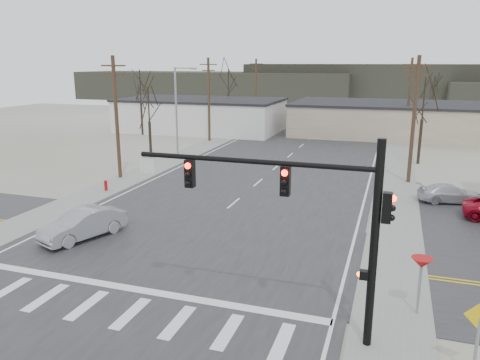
# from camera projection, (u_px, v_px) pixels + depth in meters

# --- Properties ---
(ground) EXTENTS (140.00, 140.00, 0.00)m
(ground) POSITION_uv_depth(u_px,v_px,m) (184.00, 246.00, 24.82)
(ground) COLOR #B8B8B4
(ground) RESTS_ON ground
(main_road) EXTENTS (18.00, 110.00, 0.05)m
(main_road) POSITION_uv_depth(u_px,v_px,m) (261.00, 180.00, 38.61)
(main_road) COLOR #27272A
(main_road) RESTS_ON ground
(cross_road) EXTENTS (90.00, 10.00, 0.04)m
(cross_road) POSITION_uv_depth(u_px,v_px,m) (184.00, 245.00, 24.82)
(cross_road) COLOR #27272A
(cross_road) RESTS_ON ground
(sidewalk_left) EXTENTS (3.00, 90.00, 0.06)m
(sidewalk_left) POSITION_uv_depth(u_px,v_px,m) (173.00, 160.00, 46.46)
(sidewalk_left) COLOR gray
(sidewalk_left) RESTS_ON ground
(sidewalk_right) EXTENTS (3.00, 90.00, 0.06)m
(sidewalk_right) POSITION_uv_depth(u_px,v_px,m) (397.00, 176.00, 39.97)
(sidewalk_right) COLOR gray
(sidewalk_right) RESTS_ON ground
(traffic_signal_mast) EXTENTS (8.95, 0.43, 7.20)m
(traffic_signal_mast) POSITION_uv_depth(u_px,v_px,m) (317.00, 211.00, 15.55)
(traffic_signal_mast) COLOR black
(traffic_signal_mast) RESTS_ON ground
(fire_hydrant) EXTENTS (0.24, 0.24, 0.87)m
(fire_hydrant) POSITION_uv_depth(u_px,v_px,m) (106.00, 185.00, 35.19)
(fire_hydrant) COLOR #A50C0C
(fire_hydrant) RESTS_ON ground
(yield_sign) EXTENTS (0.80, 0.80, 2.35)m
(yield_sign) POSITION_uv_depth(u_px,v_px,m) (422.00, 265.00, 17.57)
(yield_sign) COLOR gray
(yield_sign) RESTS_ON ground
(diamond_sign) EXTENTS (0.92, 0.10, 2.61)m
(diamond_sign) POSITION_uv_depth(u_px,v_px,m) (478.00, 333.00, 14.01)
(diamond_sign) COLOR gray
(diamond_sign) RESTS_ON ground
(building_left_far) EXTENTS (22.30, 12.30, 4.50)m
(building_left_far) POSITION_uv_depth(u_px,v_px,m) (201.00, 115.00, 65.96)
(building_left_far) COLOR silver
(building_left_far) RESTS_ON ground
(building_right_far) EXTENTS (26.30, 14.30, 4.30)m
(building_right_far) POSITION_uv_depth(u_px,v_px,m) (394.00, 119.00, 61.70)
(building_right_far) COLOR #BFAD92
(building_right_far) RESTS_ON ground
(upole_left_b) EXTENTS (2.20, 0.30, 10.00)m
(upole_left_b) POSITION_uv_depth(u_px,v_px,m) (116.00, 116.00, 38.10)
(upole_left_b) COLOR #462B20
(upole_left_b) RESTS_ON ground
(upole_left_c) EXTENTS (2.20, 0.30, 10.00)m
(upole_left_c) POSITION_uv_depth(u_px,v_px,m) (209.00, 98.00, 56.50)
(upole_left_c) COLOR #462B20
(upole_left_c) RESTS_ON ground
(upole_left_d) EXTENTS (2.20, 0.30, 10.00)m
(upole_left_d) POSITION_uv_depth(u_px,v_px,m) (256.00, 89.00, 74.89)
(upole_left_d) COLOR #462B20
(upole_left_d) RESTS_ON ground
(upole_right_a) EXTENTS (2.20, 0.30, 10.00)m
(upole_right_a) POSITION_uv_depth(u_px,v_px,m) (414.00, 118.00, 36.58)
(upole_right_a) COLOR #462B20
(upole_right_a) RESTS_ON ground
(upole_right_b) EXTENTS (2.20, 0.30, 10.00)m
(upole_right_b) POSITION_uv_depth(u_px,v_px,m) (409.00, 98.00, 56.81)
(upole_right_b) COLOR #462B20
(upole_right_b) RESTS_ON ground
(streetlight_main) EXTENTS (2.40, 0.25, 9.00)m
(streetlight_main) POSITION_uv_depth(u_px,v_px,m) (178.00, 107.00, 47.12)
(streetlight_main) COLOR gray
(streetlight_main) RESTS_ON ground
(tree_left_near) EXTENTS (3.30, 3.30, 7.35)m
(tree_left_near) POSITION_uv_depth(u_px,v_px,m) (149.00, 107.00, 45.92)
(tree_left_near) COLOR #31271E
(tree_left_near) RESTS_ON ground
(tree_right_mid) EXTENTS (3.74, 3.74, 8.33)m
(tree_right_mid) POSITION_uv_depth(u_px,v_px,m) (424.00, 101.00, 43.46)
(tree_right_mid) COLOR #31271E
(tree_right_mid) RESTS_ON ground
(tree_left_far) EXTENTS (3.96, 3.96, 8.82)m
(tree_left_far) POSITION_uv_depth(u_px,v_px,m) (229.00, 84.00, 69.88)
(tree_left_far) COLOR #31271E
(tree_left_far) RESTS_ON ground
(tree_right_far) EXTENTS (3.52, 3.52, 7.84)m
(tree_right_far) POSITION_uv_depth(u_px,v_px,m) (434.00, 90.00, 66.69)
(tree_right_far) COLOR #31271E
(tree_right_far) RESTS_ON ground
(tree_left_mid) EXTENTS (3.96, 3.96, 8.82)m
(tree_left_mid) POSITION_uv_depth(u_px,v_px,m) (140.00, 87.00, 61.29)
(tree_left_mid) COLOR #31271E
(tree_left_mid) RESTS_ON ground
(hill_left) EXTENTS (70.00, 18.00, 7.00)m
(hill_left) POSITION_uv_depth(u_px,v_px,m) (212.00, 86.00, 119.31)
(hill_left) COLOR #333026
(hill_left) RESTS_ON ground
(hill_center) EXTENTS (80.00, 18.00, 9.00)m
(hill_center) POSITION_uv_depth(u_px,v_px,m) (421.00, 84.00, 107.43)
(hill_center) COLOR #333026
(hill_center) RESTS_ON ground
(sedan_crossing) EXTENTS (3.25, 5.10, 1.59)m
(sedan_crossing) POSITION_uv_depth(u_px,v_px,m) (83.00, 224.00, 25.66)
(sedan_crossing) COLOR gray
(sedan_crossing) RESTS_ON main_road
(car_far_a) EXTENTS (2.01, 4.80, 1.39)m
(car_far_a) POSITION_uv_depth(u_px,v_px,m) (326.00, 125.00, 66.78)
(car_far_a) COLOR black
(car_far_a) RESTS_ON main_road
(car_far_b) EXTENTS (2.26, 3.94, 1.26)m
(car_far_b) POSITION_uv_depth(u_px,v_px,m) (318.00, 112.00, 84.03)
(car_far_b) COLOR black
(car_far_b) RESTS_ON main_road
(car_parked_silver) EXTENTS (4.54, 2.66, 1.24)m
(car_parked_silver) POSITION_uv_depth(u_px,v_px,m) (450.00, 194.00, 32.29)
(car_parked_silver) COLOR #B2B7BE
(car_parked_silver) RESTS_ON parking_lot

